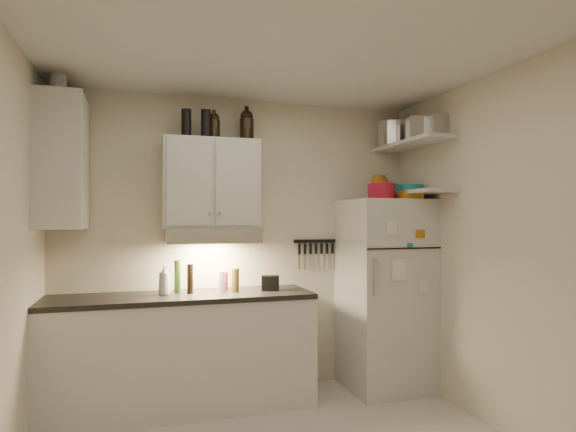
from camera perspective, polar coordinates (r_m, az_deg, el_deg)
name	(u,v)px	position (r m, az deg, el deg)	size (l,w,h in m)	color
ceiling	(293,39)	(3.08, 0.57, 20.26)	(3.20, 3.00, 0.02)	silver
back_wall	(241,244)	(4.35, -5.55, -3.35)	(3.20, 0.02, 2.60)	beige
right_wall	(512,251)	(3.72, 24.99, -3.80)	(0.02, 3.00, 2.60)	beige
base_cabinet	(182,354)	(4.10, -12.47, -15.70)	(2.10, 0.60, 0.88)	silver
countertop	(182,297)	(4.01, -12.46, -9.34)	(2.10, 0.62, 0.04)	black
upper_cabinet	(211,184)	(4.13, -9.13, 3.79)	(0.80, 0.33, 0.75)	silver
side_cabinet	(62,163)	(4.01, -25.21, 5.75)	(0.33, 0.55, 1.00)	silver
range_hood	(212,235)	(4.06, -9.01, -2.28)	(0.76, 0.46, 0.12)	silver
fridge	(385,294)	(4.50, 11.39, -9.01)	(0.70, 0.68, 1.70)	silver
shelf_hi	(412,144)	(4.49, 14.46, 8.28)	(0.30, 0.95, 0.03)	silver
shelf_lo	(412,193)	(4.44, 14.47, 2.66)	(0.30, 0.95, 0.03)	silver
knife_strip	(315,241)	(4.52, 3.25, -2.99)	(0.42, 0.02, 0.03)	black
dutch_oven	(381,191)	(4.32, 11.00, 2.87)	(0.24, 0.24, 0.14)	#A3132C
book_stack	(409,195)	(4.34, 14.19, 2.42)	(0.17, 0.22, 0.07)	#AE6815
spice_jar	(394,195)	(4.48, 12.44, 2.49)	(0.06, 0.06, 0.10)	silver
stock_pot	(394,134)	(4.67, 12.48, 9.45)	(0.30, 0.30, 0.21)	silver
tin_a	(419,129)	(4.40, 15.23, 9.94)	(0.19, 0.17, 0.19)	#AAAAAD
tin_b	(436,127)	(4.34, 17.13, 10.02)	(0.18, 0.18, 0.18)	#AAAAAD
bowl_teal	(387,189)	(4.74, 11.69, 3.16)	(0.21, 0.21, 0.09)	#16787A
bowl_orange	(379,183)	(4.82, 10.71, 3.92)	(0.17, 0.17, 0.05)	orange
bowl_yellow	(379,178)	(4.82, 10.71, 4.48)	(0.13, 0.13, 0.04)	#BF7621
plates	(410,188)	(4.47, 14.27, 3.21)	(0.24, 0.24, 0.06)	#16787A
growler_a	(214,126)	(4.17, -8.76, 10.54)	(0.10, 0.10, 0.23)	black
growler_b	(247,126)	(4.30, -4.92, 10.62)	(0.12, 0.12, 0.29)	black
thermos_a	(206,124)	(4.13, -9.71, 10.70)	(0.08, 0.08, 0.24)	black
thermos_b	(186,124)	(4.14, -11.97, 10.67)	(0.08, 0.08, 0.24)	black
side_jar	(58,85)	(4.10, -25.62, 13.87)	(0.12, 0.12, 0.16)	silver
soap_bottle	(164,278)	(3.98, -14.44, -7.12)	(0.11, 0.11, 0.27)	silver
pepper_mill	(235,280)	(4.05, -6.26, -7.55)	(0.06, 0.06, 0.20)	brown
oil_bottle	(177,277)	(4.07, -12.97, -7.00)	(0.05, 0.05, 0.27)	#305715
vinegar_bottle	(190,279)	(4.02, -11.53, -7.30)	(0.05, 0.05, 0.24)	black
clear_bottle	(222,282)	(4.06, -7.82, -7.71)	(0.06, 0.06, 0.17)	silver
red_jar	(224,281)	(4.18, -7.65, -7.68)	(0.07, 0.07, 0.15)	#A3132C
caddy	(270,283)	(4.13, -2.10, -7.93)	(0.15, 0.11, 0.13)	black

